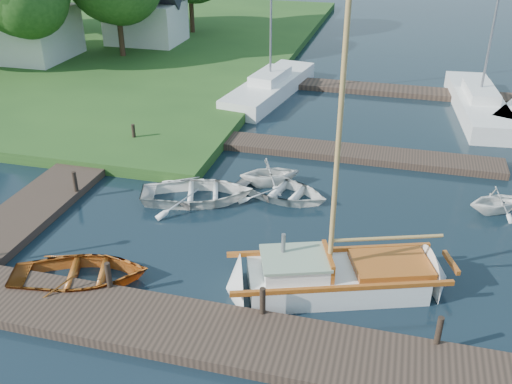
% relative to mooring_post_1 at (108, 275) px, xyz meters
% --- Properties ---
extents(ground, '(160.00, 160.00, 0.00)m').
position_rel_mooring_post_1_xyz_m(ground, '(3.00, 5.00, -0.70)').
color(ground, black).
rests_on(ground, ground).
extents(near_dock, '(18.00, 2.20, 0.30)m').
position_rel_mooring_post_1_xyz_m(near_dock, '(3.00, -1.00, -0.55)').
color(near_dock, '#30251D').
rests_on(near_dock, ground).
extents(left_dock, '(2.20, 18.00, 0.30)m').
position_rel_mooring_post_1_xyz_m(left_dock, '(-5.00, 7.00, -0.55)').
color(left_dock, '#30251D').
rests_on(left_dock, ground).
extents(far_dock, '(14.00, 1.60, 0.30)m').
position_rel_mooring_post_1_xyz_m(far_dock, '(5.00, 11.50, -0.55)').
color(far_dock, '#30251D').
rests_on(far_dock, ground).
extents(pontoon, '(30.00, 1.60, 0.30)m').
position_rel_mooring_post_1_xyz_m(pontoon, '(13.00, 21.00, -0.55)').
color(pontoon, '#30251D').
rests_on(pontoon, ground).
extents(mooring_post_1, '(0.16, 0.16, 0.80)m').
position_rel_mooring_post_1_xyz_m(mooring_post_1, '(0.00, 0.00, 0.00)').
color(mooring_post_1, black).
rests_on(mooring_post_1, near_dock).
extents(mooring_post_2, '(0.16, 0.16, 0.80)m').
position_rel_mooring_post_1_xyz_m(mooring_post_2, '(4.50, 0.00, 0.00)').
color(mooring_post_2, black).
rests_on(mooring_post_2, near_dock).
extents(mooring_post_3, '(0.16, 0.16, 0.80)m').
position_rel_mooring_post_1_xyz_m(mooring_post_3, '(9.00, 0.00, 0.00)').
color(mooring_post_3, black).
rests_on(mooring_post_3, near_dock).
extents(mooring_post_4, '(0.16, 0.16, 0.80)m').
position_rel_mooring_post_1_xyz_m(mooring_post_4, '(-4.00, 5.00, 0.00)').
color(mooring_post_4, black).
rests_on(mooring_post_4, left_dock).
extents(mooring_post_5, '(0.16, 0.16, 0.80)m').
position_rel_mooring_post_1_xyz_m(mooring_post_5, '(-4.00, 10.00, 0.00)').
color(mooring_post_5, black).
rests_on(mooring_post_5, left_dock).
extents(sailboat, '(7.39, 4.24, 9.83)m').
position_rel_mooring_post_1_xyz_m(sailboat, '(6.35, 1.97, -0.36)').
color(sailboat, white).
rests_on(sailboat, ground).
extents(dinghy, '(4.70, 4.00, 0.82)m').
position_rel_mooring_post_1_xyz_m(dinghy, '(-1.13, 0.30, -0.29)').
color(dinghy, '#7E360E').
rests_on(dinghy, ground).
extents(tender_a, '(4.86, 4.10, 0.86)m').
position_rel_mooring_post_1_xyz_m(tender_a, '(0.48, 5.97, -0.27)').
color(tender_a, white).
rests_on(tender_a, ground).
extents(tender_b, '(2.98, 2.82, 1.24)m').
position_rel_mooring_post_1_xyz_m(tender_b, '(2.79, 7.91, -0.08)').
color(tender_b, white).
rests_on(tender_b, ground).
extents(tender_c, '(4.10, 3.35, 0.74)m').
position_rel_mooring_post_1_xyz_m(tender_c, '(3.49, 7.04, -0.33)').
color(tender_c, white).
rests_on(tender_c, ground).
extents(tender_d, '(2.76, 2.65, 1.12)m').
position_rel_mooring_post_1_xyz_m(tender_d, '(11.19, 7.91, -0.14)').
color(tender_d, white).
rests_on(tender_d, ground).
extents(marina_boat_0, '(3.60, 9.12, 11.77)m').
position_rel_mooring_post_1_xyz_m(marina_boat_0, '(0.20, 18.74, -0.13)').
color(marina_boat_0, white).
rests_on(marina_boat_0, ground).
extents(marina_boat_3, '(3.08, 9.29, 12.41)m').
position_rel_mooring_post_1_xyz_m(marina_boat_3, '(11.37, 18.75, -0.12)').
color(marina_boat_3, white).
rests_on(marina_boat_3, ground).
extents(house_a, '(6.30, 5.00, 6.29)m').
position_rel_mooring_post_1_xyz_m(house_a, '(-17.00, 21.00, 2.26)').
color(house_a, silver).
rests_on(house_a, shore).
extents(house_c, '(5.25, 4.00, 5.28)m').
position_rel_mooring_post_1_xyz_m(house_c, '(-11.00, 27.00, 1.88)').
color(house_c, silver).
rests_on(house_c, shore).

